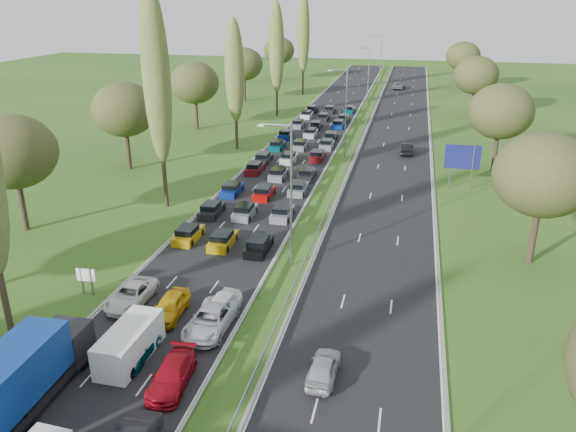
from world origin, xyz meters
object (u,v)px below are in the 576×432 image
Objects in this scene: blue_lorry at (26,373)px; white_van_rear at (132,341)px; near_car_2 at (131,295)px; info_sign at (86,278)px; direction_sign at (462,159)px.

white_van_rear is (3.43, 5.21, -0.91)m from blue_lorry.
white_van_rear reaches higher than near_car_2.
white_van_rear is (3.12, -5.97, 0.40)m from near_car_2.
white_van_rear is 2.60× the size of info_sign.
near_car_2 is at bearing -8.59° from info_sign.
info_sign is at bearing -132.01° from direction_sign.
blue_lorry is 1.70× the size of white_van_rear.
direction_sign is (21.79, 38.53, 2.45)m from white_van_rear.
blue_lorry is 6.30m from white_van_rear.
near_car_2 is 0.97× the size of direction_sign.
blue_lorry is at bearing -73.05° from info_sign.
blue_lorry is 12.32m from info_sign.
white_van_rear is at bearing 55.57° from blue_lorry.
info_sign is (-3.89, 0.59, 0.65)m from near_car_2.
direction_sign is (28.80, 31.97, 2.20)m from info_sign.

